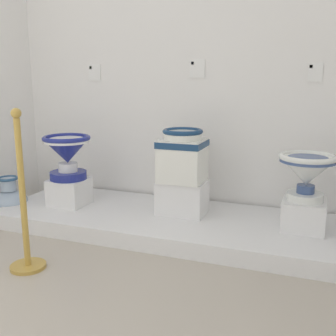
# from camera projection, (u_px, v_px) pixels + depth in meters

# --- Properties ---
(wall_back) EXTENTS (3.67, 0.06, 3.02)m
(wall_back) POSITION_uv_depth(u_px,v_px,m) (198.00, 42.00, 3.53)
(wall_back) COLOR white
(wall_back) RESTS_ON ground_plane
(display_platform) EXTENTS (2.96, 0.99, 0.13)m
(display_platform) POSITION_uv_depth(u_px,v_px,m) (176.00, 223.00, 3.35)
(display_platform) COLOR white
(display_platform) RESTS_ON ground_plane
(plinth_block_tall_cobalt) EXTENTS (0.30, 0.29, 0.23)m
(plinth_block_tall_cobalt) POSITION_uv_depth(u_px,v_px,m) (69.00, 192.00, 3.60)
(plinth_block_tall_cobalt) COLOR white
(plinth_block_tall_cobalt) RESTS_ON display_platform
(antique_toilet_tall_cobalt) EXTENTS (0.41, 0.41, 0.38)m
(antique_toilet_tall_cobalt) POSITION_uv_depth(u_px,v_px,m) (67.00, 152.00, 3.53)
(antique_toilet_tall_cobalt) COLOR navy
(antique_toilet_tall_cobalt) RESTS_ON plinth_block_tall_cobalt
(plinth_block_slender_white) EXTENTS (0.38, 0.29, 0.28)m
(plinth_block_slender_white) POSITION_uv_depth(u_px,v_px,m) (182.00, 197.00, 3.36)
(plinth_block_slender_white) COLOR white
(plinth_block_slender_white) RESTS_ON display_platform
(antique_toilet_slender_white) EXTENTS (0.35, 0.33, 0.42)m
(antique_toilet_slender_white) POSITION_uv_depth(u_px,v_px,m) (183.00, 154.00, 3.28)
(antique_toilet_slender_white) COLOR white
(antique_toilet_slender_white) RESTS_ON plinth_block_slender_white
(plinth_block_pale_glazed) EXTENTS (0.30, 0.32, 0.22)m
(plinth_block_pale_glazed) POSITION_uv_depth(u_px,v_px,m) (304.00, 215.00, 3.02)
(plinth_block_pale_glazed) COLOR white
(plinth_block_pale_glazed) RESTS_ON display_platform
(antique_toilet_pale_glazed) EXTENTS (0.41, 0.41, 0.34)m
(antique_toilet_pale_glazed) POSITION_uv_depth(u_px,v_px,m) (307.00, 170.00, 2.95)
(antique_toilet_pale_glazed) COLOR white
(antique_toilet_pale_glazed) RESTS_ON plinth_block_pale_glazed
(info_placard_first) EXTENTS (0.13, 0.01, 0.15)m
(info_placard_first) POSITION_uv_depth(u_px,v_px,m) (95.00, 72.00, 3.90)
(info_placard_first) COLOR white
(info_placard_second) EXTENTS (0.13, 0.01, 0.15)m
(info_placard_second) POSITION_uv_depth(u_px,v_px,m) (197.00, 68.00, 3.55)
(info_placard_second) COLOR white
(info_placard_third) EXTENTS (0.11, 0.01, 0.15)m
(info_placard_third) POSITION_uv_depth(u_px,v_px,m) (315.00, 72.00, 3.22)
(info_placard_third) COLOR white
(decorative_vase_spare) EXTENTS (0.32, 0.32, 0.35)m
(decorative_vase_spare) POSITION_uv_depth(u_px,v_px,m) (9.00, 199.00, 3.71)
(decorative_vase_spare) COLOR #294E74
(decorative_vase_spare) RESTS_ON ground_plane
(stanchion_post_near_left) EXTENTS (0.23, 0.23, 1.04)m
(stanchion_post_near_left) POSITION_uv_depth(u_px,v_px,m) (24.00, 218.00, 2.63)
(stanchion_post_near_left) COLOR gold
(stanchion_post_near_left) RESTS_ON ground_plane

